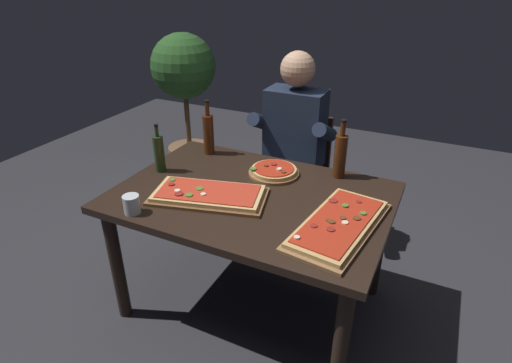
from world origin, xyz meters
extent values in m
plane|color=#2D2D33|center=(0.00, 0.00, 0.00)|extent=(6.40, 6.40, 0.00)
cube|color=black|center=(0.00, 0.00, 0.72)|extent=(1.40, 0.96, 0.04)
cylinder|color=black|center=(-0.62, -0.40, 0.35)|extent=(0.07, 0.07, 0.70)
cylinder|color=black|center=(0.62, -0.40, 0.35)|extent=(0.07, 0.07, 0.70)
cylinder|color=black|center=(-0.62, 0.40, 0.35)|extent=(0.07, 0.07, 0.70)
cylinder|color=black|center=(0.62, 0.40, 0.35)|extent=(0.07, 0.07, 0.70)
cube|color=brown|center=(-0.18, -0.13, 0.75)|extent=(0.63, 0.42, 0.02)
cube|color=#DBB270|center=(-0.18, -0.13, 0.77)|extent=(0.59, 0.38, 0.02)
cube|color=red|center=(-0.18, -0.13, 0.78)|extent=(0.54, 0.34, 0.01)
cylinder|color=#4C7F2D|center=(-0.41, -0.12, 0.78)|extent=(0.03, 0.03, 0.00)
cylinder|color=maroon|center=(-0.29, -0.23, 0.79)|extent=(0.04, 0.04, 0.01)
cylinder|color=#4C7F2D|center=(-0.24, -0.22, 0.78)|extent=(0.04, 0.04, 0.01)
cylinder|color=beige|center=(-0.32, -0.20, 0.79)|extent=(0.03, 0.03, 0.01)
cylinder|color=#4C7F2D|center=(-0.23, -0.13, 0.78)|extent=(0.04, 0.04, 0.00)
cylinder|color=maroon|center=(-0.38, -0.16, 0.79)|extent=(0.03, 0.03, 0.01)
cylinder|color=beige|center=(-0.18, -0.18, 0.79)|extent=(0.03, 0.03, 0.01)
cube|color=olive|center=(0.49, -0.11, 0.75)|extent=(0.37, 0.65, 0.02)
cube|color=tan|center=(0.49, -0.11, 0.77)|extent=(0.33, 0.61, 0.02)
cube|color=#B72D19|center=(0.49, -0.11, 0.78)|extent=(0.29, 0.56, 0.01)
cylinder|color=#4C7F2D|center=(0.57, -0.01, 0.79)|extent=(0.03, 0.03, 0.01)
cylinder|color=maroon|center=(0.40, -0.21, 0.78)|extent=(0.03, 0.03, 0.00)
cylinder|color=brown|center=(0.45, -0.13, 0.78)|extent=(0.03, 0.03, 0.00)
cylinder|color=#4C7F2D|center=(0.48, 0.02, 0.79)|extent=(0.03, 0.03, 0.01)
cylinder|color=beige|center=(0.37, -0.32, 0.79)|extent=(0.03, 0.03, 0.01)
cylinder|color=maroon|center=(0.48, -0.20, 0.78)|extent=(0.04, 0.04, 0.01)
cylinder|color=maroon|center=(0.42, 0.04, 0.78)|extent=(0.04, 0.04, 0.00)
cylinder|color=maroon|center=(0.53, 0.09, 0.78)|extent=(0.03, 0.03, 0.00)
cylinder|color=brown|center=(0.56, -0.06, 0.78)|extent=(0.04, 0.04, 0.01)
cylinder|color=brown|center=(0.46, -0.14, 0.78)|extent=(0.03, 0.03, 0.01)
cylinder|color=beige|center=(0.52, -0.12, 0.78)|extent=(0.03, 0.03, 0.01)
cylinder|color=brown|center=(0.50, -0.09, 0.78)|extent=(0.03, 0.03, 0.00)
cylinder|color=brown|center=(0.01, 0.26, 0.75)|extent=(0.29, 0.29, 0.02)
cylinder|color=tan|center=(0.01, 0.26, 0.77)|extent=(0.26, 0.26, 0.02)
cylinder|color=#B72D19|center=(0.01, 0.26, 0.78)|extent=(0.23, 0.23, 0.01)
cylinder|color=beige|center=(0.05, 0.24, 0.79)|extent=(0.02, 0.02, 0.01)
cylinder|color=#4C7F2D|center=(-0.09, 0.19, 0.79)|extent=(0.04, 0.04, 0.01)
cylinder|color=brown|center=(0.08, 0.23, 0.78)|extent=(0.03, 0.03, 0.01)
cylinder|color=beige|center=(0.05, 0.26, 0.78)|extent=(0.03, 0.03, 0.00)
cylinder|color=brown|center=(-0.04, 0.26, 0.79)|extent=(0.02, 0.02, 0.01)
cylinder|color=maroon|center=(-0.01, 0.29, 0.79)|extent=(0.03, 0.03, 0.01)
cylinder|color=#233819|center=(-0.59, 0.02, 0.85)|extent=(0.06, 0.06, 0.21)
cylinder|color=#233819|center=(-0.59, 0.02, 0.98)|extent=(0.02, 0.02, 0.06)
cylinder|color=black|center=(-0.59, 0.02, 1.02)|extent=(0.02, 0.02, 0.01)
cylinder|color=#47230F|center=(0.35, 0.39, 0.86)|extent=(0.07, 0.07, 0.24)
cylinder|color=#47230F|center=(0.35, 0.39, 1.02)|extent=(0.03, 0.03, 0.08)
cylinder|color=black|center=(0.35, 0.39, 1.07)|extent=(0.03, 0.03, 0.01)
cylinder|color=#47230F|center=(-0.47, 0.36, 0.86)|extent=(0.07, 0.07, 0.25)
cylinder|color=#47230F|center=(-0.47, 0.36, 1.03)|extent=(0.03, 0.03, 0.08)
cylinder|color=black|center=(-0.47, 0.36, 1.07)|extent=(0.03, 0.03, 0.01)
cylinder|color=silver|center=(-0.43, -0.41, 0.79)|extent=(0.08, 0.08, 0.09)
cube|color=black|center=(-0.07, 0.78, 0.43)|extent=(0.44, 0.44, 0.04)
cube|color=black|center=(-0.07, 0.98, 0.66)|extent=(0.40, 0.04, 0.42)
cylinder|color=black|center=(-0.26, 0.59, 0.21)|extent=(0.04, 0.04, 0.41)
cylinder|color=black|center=(0.12, 0.59, 0.21)|extent=(0.04, 0.04, 0.41)
cylinder|color=black|center=(-0.26, 0.97, 0.21)|extent=(0.04, 0.04, 0.41)
cylinder|color=black|center=(0.12, 0.97, 0.21)|extent=(0.04, 0.04, 0.41)
cylinder|color=#23232D|center=(-0.17, 0.60, 0.23)|extent=(0.11, 0.11, 0.45)
cylinder|color=#23232D|center=(0.03, 0.60, 0.23)|extent=(0.11, 0.11, 0.45)
cube|color=#23232D|center=(-0.07, 0.68, 0.51)|extent=(0.34, 0.40, 0.12)
cube|color=#1E283D|center=(-0.07, 0.78, 0.83)|extent=(0.38, 0.22, 0.52)
sphere|color=tan|center=(-0.07, 0.78, 1.22)|extent=(0.22, 0.22, 0.22)
cylinder|color=#1E283D|center=(-0.29, 0.73, 0.86)|extent=(0.09, 0.31, 0.21)
cylinder|color=#1E283D|center=(0.15, 0.73, 0.86)|extent=(0.09, 0.31, 0.21)
cylinder|color=#846042|center=(-1.27, 1.26, 0.15)|extent=(0.39, 0.39, 0.30)
cylinder|color=brown|center=(-1.27, 1.26, 0.56)|extent=(0.04, 0.04, 0.51)
sphere|color=#285623|center=(-1.27, 1.26, 1.03)|extent=(0.55, 0.55, 0.55)
camera|label=1|loc=(0.84, -1.68, 1.79)|focal=29.20mm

